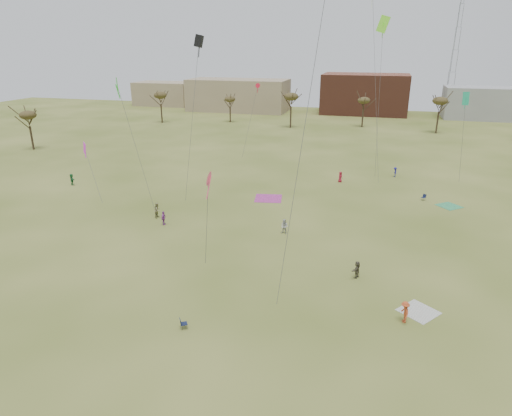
# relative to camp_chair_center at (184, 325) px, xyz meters

# --- Properties ---
(ground) EXTENTS (260.00, 260.00, 0.00)m
(ground) POSITION_rel_camp_chair_center_xyz_m (2.13, 0.68, -0.26)
(ground) COLOR #45561B
(ground) RESTS_ON ground
(spectator_fore_b) EXTENTS (0.73, 0.93, 1.89)m
(spectator_fore_b) POSITION_rel_camp_chair_center_xyz_m (-12.83, 20.56, 0.69)
(spectator_fore_b) COLOR #8C8659
(spectator_fore_b) RESTS_ON ground
(spectator_fore_c) EXTENTS (0.98, 1.59, 1.63)m
(spectator_fore_c) POSITION_rel_camp_chair_center_xyz_m (12.11, 11.64, 0.56)
(spectator_fore_c) COLOR brown
(spectator_fore_c) RESTS_ON ground
(flyer_mid_b) EXTENTS (0.92, 1.28, 1.79)m
(flyer_mid_b) POSITION_rel_camp_chair_center_xyz_m (16.11, 5.41, 0.63)
(flyer_mid_b) COLOR #B84722
(flyer_mid_b) RESTS_ON ground
(spectator_mid_d) EXTENTS (0.42, 0.99, 1.69)m
(spectator_mid_d) POSITION_rel_camp_chair_center_xyz_m (-11.00, 18.54, 0.58)
(spectator_mid_d) COLOR purple
(spectator_mid_d) RESTS_ON ground
(spectator_mid_e) EXTENTS (0.99, 0.87, 1.73)m
(spectator_mid_e) POSITION_rel_camp_chair_center_xyz_m (3.50, 19.83, 0.61)
(spectator_mid_e) COLOR #B8B8B8
(spectator_mid_e) RESTS_ON ground
(flyer_far_a) EXTENTS (1.58, 1.46, 1.76)m
(flyer_far_a) POSITION_rel_camp_chair_center_xyz_m (-32.04, 29.49, 0.62)
(flyer_far_a) COLOR #256F38
(flyer_far_a) RESTS_ON ground
(flyer_far_b) EXTENTS (0.88, 0.99, 1.69)m
(flyer_far_b) POSITION_rel_camp_chair_center_xyz_m (7.59, 42.21, 0.59)
(flyer_far_b) COLOR maroon
(flyer_far_b) RESTS_ON ground
(flyer_far_c) EXTENTS (0.66, 1.06, 1.57)m
(flyer_far_c) POSITION_rel_camp_chair_center_xyz_m (15.91, 47.71, 0.53)
(flyer_far_c) COLOR navy
(flyer_far_c) RESTS_ON ground
(blanket_cream) EXTENTS (3.70, 3.70, 0.03)m
(blanket_cream) POSITION_rel_camp_chair_center_xyz_m (17.33, 7.22, -0.26)
(blanket_cream) COLOR beige
(blanket_cream) RESTS_ON ground
(blanket_plum) EXTENTS (4.31, 4.31, 0.03)m
(blanket_plum) POSITION_rel_camp_chair_center_xyz_m (-1.32, 31.38, -0.26)
(blanket_plum) COLOR #AF358D
(blanket_plum) RESTS_ON ground
(blanket_olive) EXTENTS (3.75, 3.75, 0.03)m
(blanket_olive) POSITION_rel_camp_chair_center_xyz_m (22.79, 34.84, -0.26)
(blanket_olive) COLOR #389C63
(blanket_olive) RESTS_ON ground
(camp_chair_center) EXTENTS (0.73, 0.71, 0.87)m
(camp_chair_center) POSITION_rel_camp_chair_center_xyz_m (0.00, 0.00, 0.00)
(camp_chair_center) COLOR #141B37
(camp_chair_center) RESTS_ON ground
(camp_chair_right) EXTENTS (0.73, 0.74, 0.87)m
(camp_chair_right) POSITION_rel_camp_chair_center_xyz_m (19.61, 36.44, 0.00)
(camp_chair_right) COLOR #151D3C
(camp_chair_right) RESTS_ON ground
(kites_aloft) EXTENTS (62.00, 64.07, 27.13)m
(kites_aloft) POSITION_rel_camp_chair_center_xyz_m (2.97, 32.97, 20.82)
(kites_aloft) COLOR red
(kites_aloft) RESTS_ON ground
(tree_line) EXTENTS (117.44, 49.32, 8.91)m
(tree_line) POSITION_rel_camp_chair_center_xyz_m (-0.71, 79.81, 6.83)
(tree_line) COLOR #3A2B1E
(tree_line) RESTS_ON ground
(building_tan) EXTENTS (32.00, 14.00, 10.00)m
(building_tan) POSITION_rel_camp_chair_center_xyz_m (-32.87, 115.68, 4.74)
(building_tan) COLOR #937F60
(building_tan) RESTS_ON ground
(building_brick) EXTENTS (26.00, 16.00, 12.00)m
(building_brick) POSITION_rel_camp_chair_center_xyz_m (7.13, 120.68, 5.74)
(building_brick) COLOR brown
(building_brick) RESTS_ON ground
(building_grey) EXTENTS (24.00, 12.00, 9.00)m
(building_grey) POSITION_rel_camp_chair_center_xyz_m (42.13, 118.68, 4.24)
(building_grey) COLOR gray
(building_grey) RESTS_ON ground
(building_tan_west) EXTENTS (20.00, 12.00, 8.00)m
(building_tan_west) POSITION_rel_camp_chair_center_xyz_m (-62.87, 122.68, 3.74)
(building_tan_west) COLOR #937F60
(building_tan_west) RESTS_ON ground
(radio_tower) EXTENTS (1.51, 1.72, 41.00)m
(radio_tower) POSITION_rel_camp_chair_center_xyz_m (32.13, 125.68, 18.95)
(radio_tower) COLOR #9EA3A8
(radio_tower) RESTS_ON ground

